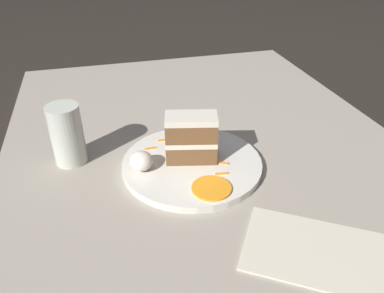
% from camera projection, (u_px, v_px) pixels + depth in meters
% --- Properties ---
extents(ground_plane, '(6.00, 6.00, 0.00)m').
position_uv_depth(ground_plane, '(211.00, 165.00, 0.81)').
color(ground_plane, black).
rests_on(ground_plane, ground).
extents(dining_table, '(1.26, 0.88, 0.02)m').
position_uv_depth(dining_table, '(211.00, 160.00, 0.81)').
color(dining_table, gray).
rests_on(dining_table, ground).
extents(plate, '(0.28, 0.28, 0.01)m').
position_uv_depth(plate, '(192.00, 164.00, 0.76)').
color(plate, silver).
rests_on(plate, dining_table).
extents(cake_slice, '(0.07, 0.11, 0.10)m').
position_uv_depth(cake_slice, '(191.00, 138.00, 0.74)').
color(cake_slice, brown).
rests_on(cake_slice, plate).
extents(cream_dollop, '(0.05, 0.04, 0.04)m').
position_uv_depth(cream_dollop, '(141.00, 161.00, 0.73)').
color(cream_dollop, silver).
rests_on(cream_dollop, plate).
extents(orange_garnish, '(0.07, 0.07, 0.00)m').
position_uv_depth(orange_garnish, '(212.00, 188.00, 0.68)').
color(orange_garnish, orange).
rests_on(orange_garnish, plate).
extents(carrot_shreds_scatter, '(0.16, 0.15, 0.00)m').
position_uv_depth(carrot_shreds_scatter, '(184.00, 152.00, 0.79)').
color(carrot_shreds_scatter, orange).
rests_on(carrot_shreds_scatter, plate).
extents(drinking_glass, '(0.07, 0.07, 0.13)m').
position_uv_depth(drinking_glass, '(68.00, 138.00, 0.76)').
color(drinking_glass, beige).
rests_on(drinking_glass, dining_table).
extents(menu_card, '(0.27, 0.31, 0.00)m').
position_uv_depth(menu_card, '(335.00, 256.00, 0.57)').
color(menu_card, beige).
rests_on(menu_card, dining_table).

